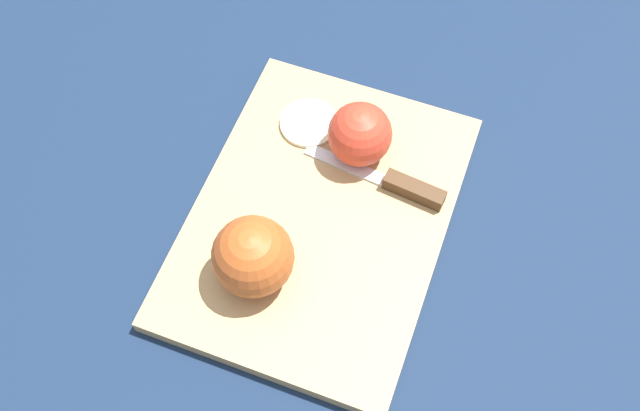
# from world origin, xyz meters

# --- Properties ---
(ground_plane) EXTENTS (4.00, 4.00, 0.00)m
(ground_plane) POSITION_xyz_m (0.00, 0.00, 0.00)
(ground_plane) COLOR #14233D
(cutting_board) EXTENTS (0.36, 0.27, 0.02)m
(cutting_board) POSITION_xyz_m (0.00, 0.00, 0.01)
(cutting_board) COLOR tan
(cutting_board) RESTS_ON ground_plane
(apple_half_left) EXTENTS (0.08, 0.08, 0.08)m
(apple_half_left) POSITION_xyz_m (-0.08, 0.04, 0.06)
(apple_half_left) COLOR #AD4C1E
(apple_half_left) RESTS_ON cutting_board
(apple_half_right) EXTENTS (0.07, 0.07, 0.07)m
(apple_half_right) POSITION_xyz_m (0.08, -0.02, 0.05)
(apple_half_right) COLOR red
(apple_half_right) RESTS_ON cutting_board
(knife) EXTENTS (0.04, 0.16, 0.02)m
(knife) POSITION_xyz_m (0.05, -0.07, 0.03)
(knife) COLOR silver
(knife) RESTS_ON cutting_board
(apple_slice) EXTENTS (0.06, 0.06, 0.01)m
(apple_slice) POSITION_xyz_m (0.10, 0.04, 0.02)
(apple_slice) COLOR beige
(apple_slice) RESTS_ON cutting_board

